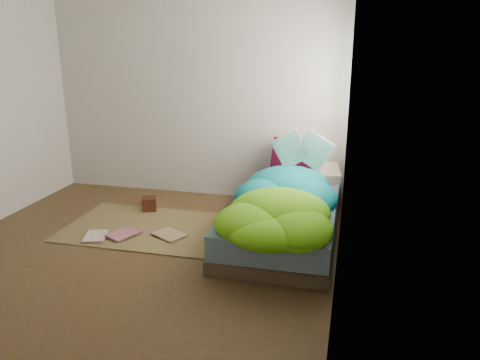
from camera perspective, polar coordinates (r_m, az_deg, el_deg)
name	(u,v)px	position (r m, az deg, el deg)	size (l,w,h in m)	color
ground	(136,253)	(4.33, -12.53, -8.64)	(3.50, 3.50, 0.00)	#452F1A
room_walls	(125,66)	(3.93, -13.85, 13.32)	(3.54, 3.54, 2.62)	beige
bed	(284,218)	(4.56, 5.38, -4.66)	(1.00, 2.00, 0.34)	#35271D
duvet	(281,192)	(4.24, 5.06, -1.43)	(0.96, 1.84, 0.34)	#087482
rug	(147,227)	(4.84, -11.31, -5.69)	(1.60, 1.10, 0.01)	brown
pillow_floral	(312,174)	(5.22, 8.74, 0.75)	(0.59, 0.37, 0.13)	white
pillow_magenta	(292,159)	(5.19, 6.39, 2.54)	(0.45, 0.14, 0.45)	#440419
open_book	(303,141)	(4.83, 7.64, 4.77)	(0.51, 0.11, 0.31)	#2B8536
wooden_box	(149,204)	(5.27, -11.01, -2.87)	(0.15, 0.15, 0.15)	#3D1B0D
floor_book_a	(85,237)	(4.74, -18.39, -6.57)	(0.21, 0.28, 0.02)	white
floor_book_b	(116,231)	(4.76, -14.92, -6.07)	(0.23, 0.30, 0.03)	#B2677A
floor_book_c	(160,238)	(4.52, -9.70, -7.02)	(0.22, 0.30, 0.02)	tan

